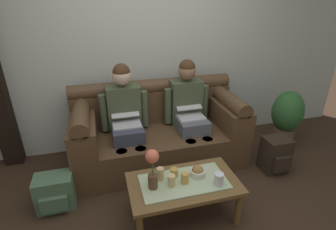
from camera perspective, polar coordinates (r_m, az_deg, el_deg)
name	(u,v)px	position (r m, az deg, el deg)	size (l,w,h in m)	color
ground_plane	(189,230)	(2.53, 4.64, -23.77)	(14.00, 14.00, 0.00)	#382619
back_wall_patterned	(147,35)	(3.35, -4.68, 17.12)	(6.00, 0.12, 2.90)	silver
couch	(158,132)	(3.18, -2.17, -3.71)	(1.99, 0.88, 0.96)	#513823
person_left	(125,114)	(3.00, -9.36, 0.15)	(0.56, 0.67, 1.22)	#383D4C
person_right	(188,107)	(3.15, 4.52, 1.68)	(0.56, 0.67, 1.22)	#595B66
coffee_table	(184,186)	(2.41, 3.45, -15.34)	(0.98, 0.55, 0.40)	brown
flower_vase	(152,166)	(2.18, -3.44, -11.18)	(0.11, 0.11, 0.37)	brown
snack_bowl	(197,172)	(2.42, 6.48, -12.29)	(0.14, 0.14, 0.11)	silver
cup_near_left	(185,178)	(2.33, 3.66, -13.64)	(0.07, 0.07, 0.10)	gold
cup_near_right	(219,179)	(2.34, 11.06, -13.64)	(0.08, 0.08, 0.11)	silver
cup_far_center	(160,174)	(2.36, -1.70, -12.74)	(0.06, 0.06, 0.11)	#DBB77A
cup_far_left	(171,180)	(2.29, 0.75, -14.18)	(0.07, 0.07, 0.11)	#DBB77A
cup_far_right	(174,172)	(2.40, 1.34, -12.47)	(0.07, 0.07, 0.08)	gold
backpack_left	(55,192)	(2.82, -23.51, -15.33)	(0.35, 0.28, 0.35)	#4C6B4C
backpack_right	(275,155)	(3.30, 22.48, -8.09)	(0.29, 0.29, 0.42)	#2D2319
potted_plant	(287,116)	(3.79, 24.60, -0.25)	(0.40, 0.40, 0.78)	brown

